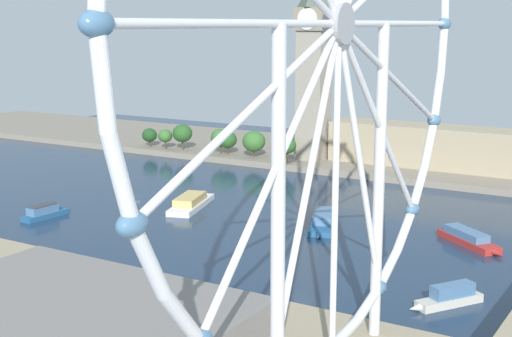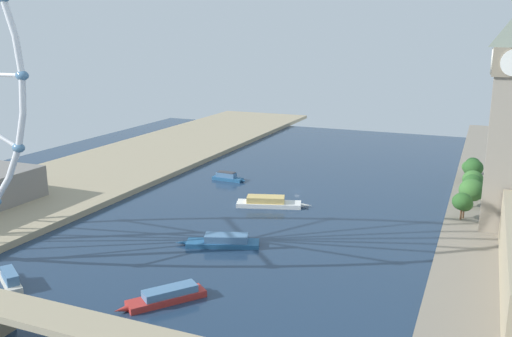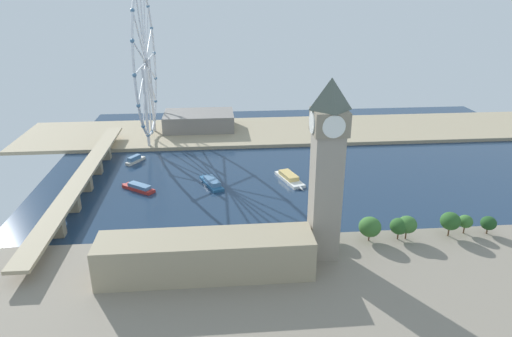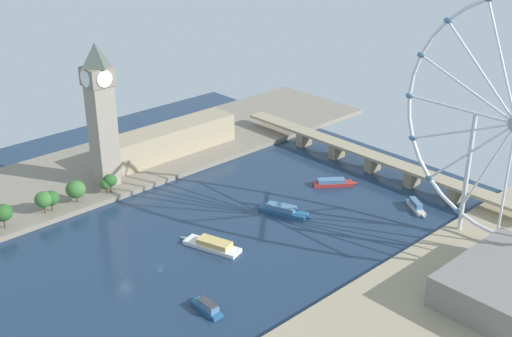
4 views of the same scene
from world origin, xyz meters
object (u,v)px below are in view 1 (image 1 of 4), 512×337
Objects in this scene: clock_tower at (314,66)px; tour_boat_2 at (469,239)px; parliament_block at (433,146)px; tour_boat_4 at (449,297)px; tour_boat_3 at (191,202)px; ferris_wheel at (339,28)px; tour_boat_0 at (323,221)px; tour_boat_1 at (45,212)px.

clock_tower is 150.33m from tour_boat_2.
parliament_block is 4.94× the size of tour_boat_4.
tour_boat_2 is at bearing -103.56° from tour_boat_3.
parliament_block is 3.82× the size of tour_boat_2.
clock_tower is 233.37m from ferris_wheel.
tour_boat_2 is 1.29× the size of tour_boat_4.
ferris_wheel reaches higher than parliament_block.
parliament_block reaches higher than tour_boat_4.
tour_boat_3 is (7.07, -105.37, 0.12)m from tour_boat_2.
tour_boat_3 is (103.27, -0.09, -47.41)m from clock_tower.
tour_boat_0 is 101.86m from tour_boat_1.
parliament_block is at bearing 101.66° from clock_tower.
ferris_wheel reaches higher than tour_boat_4.
tour_boat_1 is 149.86m from tour_boat_2.
tour_boat_3 is at bearing -40.01° from tour_boat_1.
parliament_block is 118.60m from tour_boat_2.
tour_boat_2 is at bearing -69.21° from tour_boat_1.
tour_boat_4 is (-54.10, 6.90, -67.01)m from ferris_wheel.
ferris_wheel is at bearing -150.60° from tour_boat_3.
tour_boat_3 is at bearing -26.66° from parliament_block.
tour_boat_1 is at bearing 120.25° from tour_boat_3.
tour_boat_0 is 49.99m from tour_boat_2.
parliament_block is at bearing 158.71° from tour_boat_0.
tour_boat_1 is (42.93, -92.37, 0.14)m from tour_boat_0.
clock_tower is 2.41× the size of tour_boat_3.
parliament_block is 4.64× the size of tour_boat_1.
tour_boat_3 is 125.38m from tour_boat_4.
tour_boat_2 is (-109.32, -3.49, -67.33)m from ferris_wheel.
tour_boat_0 is at bearing -104.75° from tour_boat_3.
tour_boat_1 reaches higher than tour_boat_2.
tour_boat_3 is (115.19, -57.84, -10.69)m from parliament_block.
clock_tower is at bearing 174.95° from tour_boat_2.
tour_boat_4 reaches higher than tour_boat_3.
tour_boat_4 reaches higher than tour_boat_2.
tour_boat_2 is at bearing 23.73° from parliament_block.
tour_boat_3 reaches higher than tour_boat_2.
clock_tower reaches higher than parliament_block.
ferris_wheel reaches higher than tour_boat_1.
tour_boat_0 is 78.71m from tour_boat_4.
tour_boat_4 is (55.22, 10.40, 0.32)m from tour_boat_2.
tour_boat_1 is at bearing -85.22° from tour_boat_0.
tour_boat_1 is 0.58× the size of tour_boat_3.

